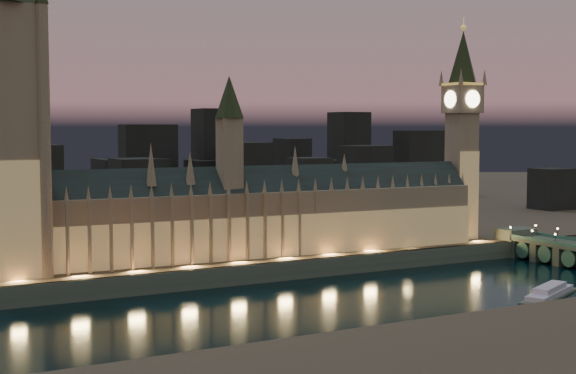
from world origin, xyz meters
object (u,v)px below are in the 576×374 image
elizabeth_tower (462,116)px  river_boat (550,293)px  palace_of_westminster (270,213)px  victoria_tower (8,103)px

elizabeth_tower → river_boat: elizabeth_tower is taller
palace_of_westminster → elizabeth_tower: elizabeth_tower is taller
palace_of_westminster → river_boat: (69.85, -96.84, -24.81)m
elizabeth_tower → victoria_tower: bearing=180.0°
elizabeth_tower → river_boat: 124.68m
victoria_tower → river_boat: size_ratio=3.23×
river_boat → victoria_tower: bearing=151.6°
victoria_tower → river_boat: victoria_tower is taller
victoria_tower → river_boat: 216.06m
palace_of_westminster → victoria_tower: 119.02m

